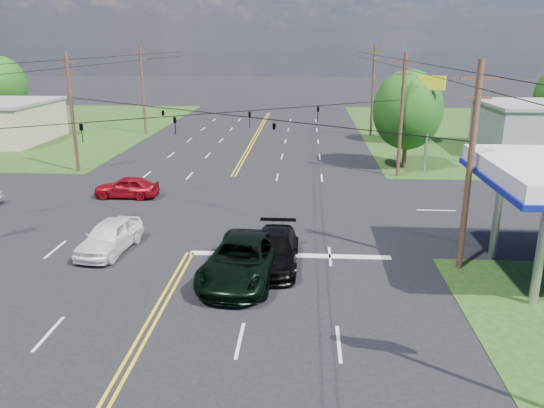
# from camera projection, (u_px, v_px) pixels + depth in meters

# --- Properties ---
(ground) EXTENTS (280.00, 280.00, 0.00)m
(ground) POSITION_uv_depth(u_px,v_px,m) (217.00, 206.00, 34.32)
(ground) COLOR black
(ground) RESTS_ON ground
(stop_bar) EXTENTS (10.00, 0.50, 0.02)m
(stop_bar) POSITION_uv_depth(u_px,v_px,m) (289.00, 256.00, 26.37)
(stop_bar) COLOR silver
(stop_bar) RESTS_ON ground
(pole_se) EXTENTS (1.60, 0.28, 9.50)m
(pole_se) POSITION_uv_depth(u_px,v_px,m) (470.00, 166.00, 23.49)
(pole_se) COLOR #45281D
(pole_se) RESTS_ON ground
(pole_nw) EXTENTS (1.60, 0.28, 9.50)m
(pole_nw) POSITION_uv_depth(u_px,v_px,m) (72.00, 111.00, 42.29)
(pole_nw) COLOR #45281D
(pole_nw) RESTS_ON ground
(pole_ne) EXTENTS (1.60, 0.28, 9.50)m
(pole_ne) POSITION_uv_depth(u_px,v_px,m) (402.00, 114.00, 40.67)
(pole_ne) COLOR #45281D
(pole_ne) RESTS_ON ground
(pole_left_far) EXTENTS (1.60, 0.28, 10.00)m
(pole_left_far) POSITION_uv_depth(u_px,v_px,m) (143.00, 89.00, 60.35)
(pole_left_far) COLOR #45281D
(pole_left_far) RESTS_ON ground
(pole_right_far) EXTENTS (1.60, 0.28, 10.00)m
(pole_right_far) POSITION_uv_depth(u_px,v_px,m) (373.00, 90.00, 58.74)
(pole_right_far) COLOR #45281D
(pole_right_far) RESTS_ON ground
(span_wire_signals) EXTENTS (26.00, 18.00, 1.13)m
(span_wire_signals) POSITION_uv_depth(u_px,v_px,m) (214.00, 113.00, 32.57)
(span_wire_signals) COLOR black
(span_wire_signals) RESTS_ON ground
(power_lines) EXTENTS (26.04, 100.00, 0.64)m
(power_lines) POSITION_uv_depth(u_px,v_px,m) (206.00, 71.00, 29.90)
(power_lines) COLOR black
(power_lines) RESTS_ON ground
(tree_right_a) EXTENTS (5.70, 5.70, 8.18)m
(tree_right_a) POSITION_uv_depth(u_px,v_px,m) (408.00, 110.00, 43.49)
(tree_right_a) COLOR #45281D
(tree_right_a) RESTS_ON ground
(tree_right_b) EXTENTS (4.94, 4.94, 7.09)m
(tree_right_b) POSITION_uv_depth(u_px,v_px,m) (411.00, 103.00, 54.98)
(tree_right_b) COLOR #45281D
(tree_right_b) RESTS_ON ground
(tree_far_l) EXTENTS (6.08, 6.08, 8.72)m
(tree_far_l) POSITION_uv_depth(u_px,v_px,m) (1.00, 85.00, 65.34)
(tree_far_l) COLOR #45281D
(tree_far_l) RESTS_ON ground
(pickup_dkgreen) EXTENTS (3.82, 6.86, 1.82)m
(pickup_dkgreen) POSITION_uv_depth(u_px,v_px,m) (243.00, 259.00, 23.57)
(pickup_dkgreen) COLOR black
(pickup_dkgreen) RESTS_ON ground
(suv_black) EXTENTS (2.23, 5.40, 1.56)m
(suv_black) POSITION_uv_depth(u_px,v_px,m) (275.00, 250.00, 24.96)
(suv_black) COLOR black
(suv_black) RESTS_ON ground
(pickup_white) EXTENTS (2.48, 4.91, 1.61)m
(pickup_white) POSITION_uv_depth(u_px,v_px,m) (110.00, 236.00, 26.70)
(pickup_white) COLOR white
(pickup_white) RESTS_ON ground
(sedan_red) EXTENTS (4.36, 1.85, 1.47)m
(sedan_red) POSITION_uv_depth(u_px,v_px,m) (127.00, 187.00, 36.12)
(sedan_red) COLOR #9F0B16
(sedan_red) RESTS_ON ground
(polesign_ne) EXTENTS (2.05, 1.13, 7.81)m
(polesign_ne) POSITION_uv_depth(u_px,v_px,m) (430.00, 98.00, 41.15)
(polesign_ne) COLOR #A5A5AA
(polesign_ne) RESTS_ON ground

